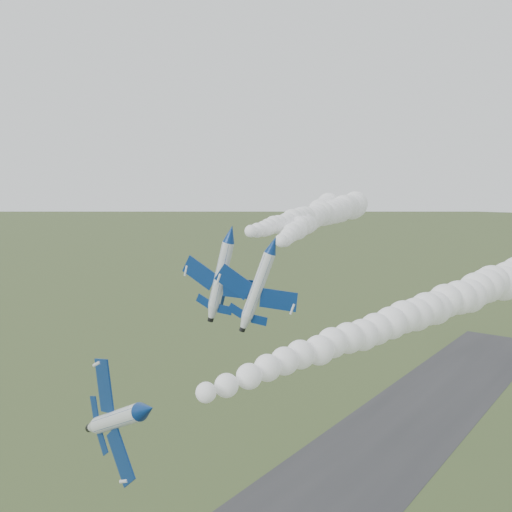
# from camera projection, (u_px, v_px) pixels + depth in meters

# --- Properties ---
(jet_lead) EXTENTS (5.86, 13.15, 9.87)m
(jet_lead) POSITION_uv_depth(u_px,v_px,m) (145.00, 410.00, 44.71)
(jet_lead) COLOR silver
(smoke_trail_jet_lead) EXTENTS (21.43, 71.17, 5.53)m
(smoke_trail_jet_lead) POSITION_uv_depth(u_px,v_px,m) (430.00, 308.00, 69.17)
(smoke_trail_jet_lead) COLOR white
(jet_pair_left) EXTENTS (11.37, 13.88, 4.23)m
(jet_pair_left) POSITION_uv_depth(u_px,v_px,m) (230.00, 234.00, 75.46)
(jet_pair_left) COLOR silver
(smoke_trail_jet_pair_left) EXTENTS (14.81, 56.97, 5.52)m
(smoke_trail_jet_pair_left) POSITION_uv_depth(u_px,v_px,m) (315.00, 215.00, 103.57)
(smoke_trail_jet_pair_left) COLOR white
(jet_pair_right) EXTENTS (10.49, 12.74, 4.43)m
(jet_pair_right) POSITION_uv_depth(u_px,v_px,m) (273.00, 245.00, 71.72)
(jet_pair_right) COLOR silver
(smoke_trail_jet_pair_right) EXTENTS (31.22, 62.79, 5.48)m
(smoke_trail_jet_pair_right) POSITION_uv_depth(u_px,v_px,m) (312.00, 218.00, 106.46)
(smoke_trail_jet_pair_right) COLOR white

